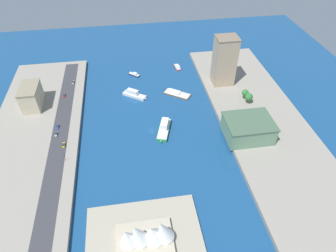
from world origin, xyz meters
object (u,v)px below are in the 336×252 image
at_px(barge_flat_brown, 177,93).
at_px(van_white, 73,82).
at_px(tugboat_red, 177,67).
at_px(office_block_beige, 31,97).
at_px(patrol_launch_navy, 134,74).
at_px(sedan_silver, 56,134).
at_px(ferry_white_commuter, 134,94).
at_px(ferry_green_doubledeck, 164,128).
at_px(traffic_light_waterfront, 65,156).
at_px(taxi_yellow_cab, 64,145).
at_px(hatchback_blue, 58,127).
at_px(pickup_red, 64,95).
at_px(opera_landmark, 145,236).
at_px(apartment_midrise_tan, 224,61).
at_px(terminal_long_green, 248,128).

distance_m(barge_flat_brown, van_white, 101.23).
bearing_deg(tugboat_red, office_block_beige, 20.16).
bearing_deg(patrol_launch_navy, sedan_silver, 51.74).
bearing_deg(office_block_beige, ferry_white_commuter, -176.39).
xyz_separation_m(barge_flat_brown, van_white, (96.80, -29.41, 3.29)).
bearing_deg(van_white, ferry_green_doubledeck, 134.84).
height_order(ferry_white_commuter, traffic_light_waterfront, traffic_light_waterfront).
distance_m(taxi_yellow_cab, hatchback_blue, 23.44).
bearing_deg(taxi_yellow_cab, ferry_green_doubledeck, -173.34).
distance_m(hatchback_blue, traffic_light_waterfront, 39.36).
bearing_deg(patrol_launch_navy, tugboat_red, -170.57).
bearing_deg(pickup_red, van_white, -106.15).
height_order(barge_flat_brown, sedan_silver, sedan_silver).
relative_size(office_block_beige, taxi_yellow_cab, 5.23).
xyz_separation_m(tugboat_red, pickup_red, (112.53, 39.64, 3.03)).
height_order(tugboat_red, ferry_white_commuter, ferry_white_commuter).
xyz_separation_m(patrol_launch_navy, tugboat_red, (-46.51, -7.73, 0.12)).
bearing_deg(tugboat_red, ferry_green_doubledeck, 73.55).
relative_size(hatchback_blue, sedan_silver, 1.00).
bearing_deg(hatchback_blue, barge_flat_brown, -161.07).
bearing_deg(taxi_yellow_cab, opera_landmark, 122.33).
distance_m(apartment_midrise_tan, taxi_yellow_cab, 159.19).
height_order(patrol_launch_navy, opera_landmark, opera_landmark).
height_order(taxi_yellow_cab, opera_landmark, opera_landmark).
distance_m(patrol_launch_navy, pickup_red, 73.39).
bearing_deg(ferry_green_doubledeck, terminal_long_green, 162.61).
relative_size(pickup_red, van_white, 1.05).
distance_m(patrol_launch_navy, ferry_white_commuter, 37.14).
relative_size(terminal_long_green, traffic_light_waterfront, 5.55).
relative_size(apartment_midrise_tan, traffic_light_waterfront, 7.10).
bearing_deg(apartment_midrise_tan, tugboat_red, -46.80).
bearing_deg(office_block_beige, tugboat_red, -159.84).
relative_size(ferry_green_doubledeck, taxi_yellow_cab, 5.48).
bearing_deg(pickup_red, ferry_white_commuter, 175.39).
distance_m(taxi_yellow_cab, traffic_light_waterfront, 16.18).
relative_size(terminal_long_green, hatchback_blue, 7.14).
bearing_deg(sedan_silver, ferry_green_doubledeck, 177.10).
distance_m(ferry_green_doubledeck, taxi_yellow_cab, 78.25).
relative_size(tugboat_red, apartment_midrise_tan, 0.30).
height_order(ferry_green_doubledeck, traffic_light_waterfront, traffic_light_waterfront).
xyz_separation_m(barge_flat_brown, pickup_red, (102.96, -8.16, 3.21)).
height_order(office_block_beige, sedan_silver, office_block_beige).
height_order(barge_flat_brown, taxi_yellow_cab, taxi_yellow_cab).
relative_size(ferry_green_doubledeck, pickup_red, 5.76).
bearing_deg(van_white, pickup_red, 73.85).
distance_m(office_block_beige, terminal_long_green, 182.83).
bearing_deg(patrol_launch_navy, office_block_beige, 25.19).
height_order(terminal_long_green, taxi_yellow_cab, terminal_long_green).
bearing_deg(traffic_light_waterfront, patrol_launch_navy, -116.52).
distance_m(terminal_long_green, sedan_silver, 148.89).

